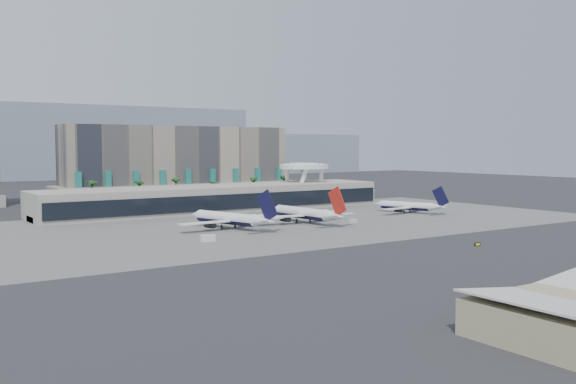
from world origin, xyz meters
TOP-DOWN VIEW (x-y plane):
  - ground at (0.00, 0.00)m, footprint 900.00×900.00m
  - apron_pad at (0.00, 55.00)m, footprint 260.00×130.00m
  - mountain_ridge at (27.88, 470.00)m, footprint 680.00×60.00m
  - hotel at (10.00, 174.41)m, footprint 140.00×30.00m
  - terminal at (0.00, 109.84)m, footprint 170.00×32.50m
  - saucer_structure at (55.00, 116.00)m, footprint 26.00×26.00m
  - palm_row at (7.00, 145.00)m, footprint 157.80×2.80m
  - airliner_left at (-27.75, 47.74)m, footprint 42.57×44.17m
  - airliner_centre at (6.05, 47.04)m, footprint 44.25×45.66m
  - airliner_right at (68.60, 52.11)m, footprint 35.36×36.59m
  - service_vehicle_a at (-49.37, 23.46)m, footprint 4.86×2.96m
  - service_vehicle_b at (21.85, 35.81)m, footprint 3.32×2.26m
  - taxiway_sign at (15.12, -31.40)m, footprint 2.37×0.49m

SIDE VIEW (x-z plane):
  - ground at x=0.00m, z-range 0.00..0.00m
  - apron_pad at x=0.00m, z-range 0.00..0.06m
  - taxiway_sign at x=15.12m, z-range -0.01..1.07m
  - service_vehicle_b at x=21.85m, z-range 0.00..1.57m
  - service_vehicle_a at x=-49.37m, z-range 0.00..2.23m
  - airliner_right at x=68.60m, z-range -3.24..9.82m
  - airliner_left at x=-27.75m, z-range -3.86..11.71m
  - airliner_centre at x=6.05m, z-range -3.90..11.85m
  - terminal at x=0.00m, z-range -0.73..13.77m
  - palm_row at x=7.00m, z-range 3.95..17.05m
  - hotel at x=10.00m, z-range -4.19..37.81m
  - saucer_structure at x=55.00m, z-range 7.51..29.40m
  - mountain_ridge at x=27.88m, z-range -5.11..64.89m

